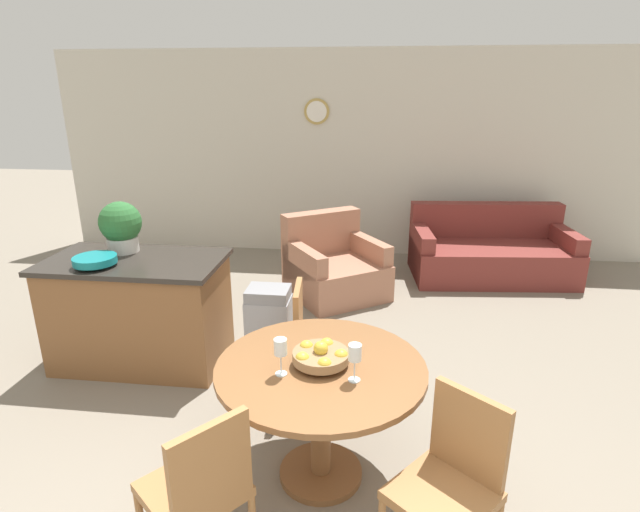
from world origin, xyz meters
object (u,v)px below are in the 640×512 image
at_px(kitchen_island, 140,311).
at_px(teal_bowl, 95,260).
at_px(wine_glass_left, 281,348).
at_px(trash_bin, 270,332).
at_px(dining_chair_far_side, 315,337).
at_px(wine_glass_right, 355,354).
at_px(armchair, 334,268).
at_px(dining_table, 321,391).
at_px(couch, 490,253).
at_px(dining_chair_near_right, 452,476).
at_px(potted_plant, 121,226).
at_px(fruit_bowl, 321,355).
at_px(dining_chair_near_left, 200,486).

bearing_deg(kitchen_island, teal_bowl, -136.83).
height_order(wine_glass_left, trash_bin, wine_glass_left).
distance_m(dining_chair_far_side, trash_bin, 0.50).
distance_m(wine_glass_right, teal_bowl, 2.31).
bearing_deg(armchair, teal_bowl, -166.26).
height_order(dining_table, dining_chair_far_side, dining_chair_far_side).
xyz_separation_m(wine_glass_left, couch, (1.86, 3.71, -0.62)).
height_order(dining_table, dining_chair_near_right, dining_chair_near_right).
distance_m(dining_table, couch, 3.97).
height_order(dining_chair_near_right, potted_plant, potted_plant).
bearing_deg(kitchen_island, potted_plant, 133.74).
distance_m(dining_table, trash_bin, 1.23).
height_order(dining_chair_near_right, kitchen_island, kitchen_island).
bearing_deg(dining_chair_far_side, teal_bowl, -99.77).
relative_size(fruit_bowl, trash_bin, 0.42).
relative_size(dining_chair_near_right, wine_glass_left, 4.22).
height_order(dining_chair_near_right, wine_glass_right, wine_glass_right).
xyz_separation_m(dining_table, potted_plant, (-1.81, 1.33, 0.55)).
distance_m(potted_plant, couch, 4.23).
relative_size(dining_table, dining_chair_near_right, 1.33).
relative_size(dining_chair_near_right, wine_glass_right, 4.22).
distance_m(kitchen_island, potted_plant, 0.72).
distance_m(dining_table, kitchen_island, 2.01).
relative_size(dining_chair_near_left, wine_glass_left, 4.22).
bearing_deg(couch, wine_glass_right, -116.94).
bearing_deg(potted_plant, kitchen_island, -46.26).
xyz_separation_m(dining_chair_near_right, potted_plant, (-2.49, 1.80, 0.64)).
bearing_deg(armchair, potted_plant, -172.14).
distance_m(dining_table, wine_glass_right, 0.40).
distance_m(dining_chair_near_left, potted_plant, 2.50).
height_order(teal_bowl, potted_plant, potted_plant).
relative_size(wine_glass_right, teal_bowl, 0.65).
xyz_separation_m(dining_chair_near_right, dining_chair_far_side, (-0.81, 1.28, 0.00)).
xyz_separation_m(fruit_bowl, wine_glass_right, (0.19, -0.13, 0.10)).
height_order(couch, armchair, armchair).
height_order(dining_chair_near_left, armchair, same).
bearing_deg(trash_bin, teal_bowl, -174.53).
height_order(dining_chair_near_left, teal_bowl, teal_bowl).
height_order(dining_chair_near_left, kitchen_island, kitchen_island).
bearing_deg(trash_bin, couch, 48.81).
distance_m(teal_bowl, trash_bin, 1.44).
relative_size(wine_glass_right, kitchen_island, 0.15).
height_order(dining_table, trash_bin, dining_table).
bearing_deg(dining_chair_near_right, dining_table, 5.07).
relative_size(dining_chair_near_left, potted_plant, 2.09).
bearing_deg(teal_bowl, armchair, 48.07).
bearing_deg(wine_glass_right, armchair, 97.32).
distance_m(potted_plant, trash_bin, 1.51).
relative_size(dining_table, wine_glass_right, 5.61).
bearing_deg(kitchen_island, dining_table, -35.06).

